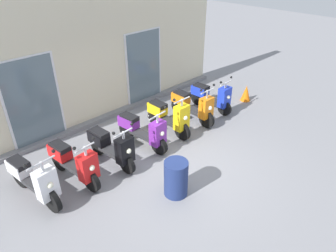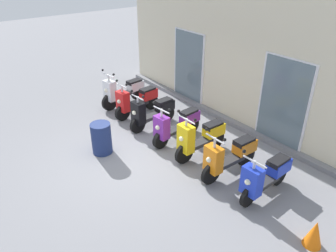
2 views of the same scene
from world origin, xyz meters
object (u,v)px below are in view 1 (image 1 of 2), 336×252
Objects in this scene: scooter_purple at (143,130)px; scooter_blue at (212,96)px; scooter_yellow at (169,116)px; scooter_orange at (193,105)px; traffic_cone at (246,93)px; scooter_white at (33,179)px; trash_bin at (176,178)px; scooter_red at (74,162)px; scooter_black at (112,146)px.

scooter_purple is 1.08× the size of scooter_blue.
scooter_yellow is 0.96× the size of scooter_orange.
scooter_orange is 0.92m from scooter_blue.
scooter_orange reaches higher than traffic_cone.
trash_bin is at bearing -41.55° from scooter_white.
scooter_white is at bearing 138.45° from trash_bin.
scooter_purple is 0.92m from scooter_yellow.
trash_bin is (-0.67, -1.82, -0.06)m from scooter_purple.
scooter_orange is 2.05× the size of trash_bin.
scooter_red is at bearing 179.46° from scooter_yellow.
scooter_blue is (5.56, -0.02, -0.01)m from scooter_white.
traffic_cone is at bearing 17.03° from trash_bin.
scooter_red is 4.71m from scooter_blue.
scooter_black is (1.78, -0.12, -0.01)m from scooter_white.
scooter_red is 2.03× the size of trash_bin.
scooter_blue is at bearing 3.05° from scooter_orange.
scooter_purple is at bearing -1.00° from scooter_white.
scooter_white reaches higher than scooter_red.
scooter_yellow is (1.91, 0.05, 0.04)m from scooter_black.
scooter_yellow is at bearing 1.48° from scooter_black.
scooter_red is 1.07× the size of scooter_blue.
scooter_purple is at bearing 179.49° from scooter_orange.
scooter_blue is at bearing 1.73° from scooter_yellow.
scooter_black is (0.92, -0.08, 0.00)m from scooter_red.
scooter_black is 2.86m from scooter_orange.
scooter_yellow reaches higher than traffic_cone.
trash_bin is (-2.54, -1.80, -0.10)m from scooter_orange.
scooter_white is 1.78m from scooter_black.
scooter_yellow reaches higher than scooter_blue.
scooter_orange is 3.12× the size of traffic_cone.
scooter_yellow reaches higher than scooter_purple.
scooter_red is at bearing 179.93° from scooter_purple.
trash_bin is at bearing -162.97° from traffic_cone.
scooter_white is at bearing 179.00° from scooter_purple.
scooter_red reaches higher than trash_bin.
scooter_black is at bearing -4.72° from scooter_red.
traffic_cone is at bearing -15.80° from scooter_blue.
scooter_purple is (2.77, -0.05, -0.03)m from scooter_white.
scooter_black is at bearing -175.74° from scooter_purple.
scooter_white is 0.86m from scooter_red.
scooter_black is at bearing -178.52° from scooter_yellow.
scooter_orange reaches higher than trash_bin.
scooter_white is 1.09× the size of scooter_yellow.
scooter_black is at bearing -178.39° from scooter_blue.
trash_bin is (-3.46, -1.85, -0.09)m from scooter_blue.
scooter_purple is at bearing 69.88° from trash_bin.
scooter_orange is at bearing 171.69° from traffic_cone.
scooter_red is at bearing 124.45° from trash_bin.
scooter_white is at bearing 179.83° from scooter_blue.
scooter_purple is 2.79m from scooter_blue.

